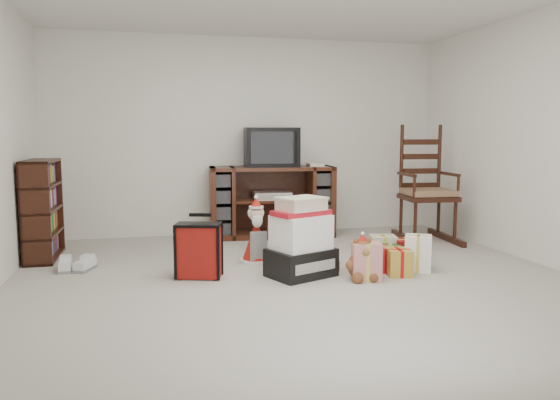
# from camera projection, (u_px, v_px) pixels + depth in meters

# --- Properties ---
(room) EXTENTS (5.01, 5.01, 2.51)m
(room) POSITION_uv_depth(u_px,v_px,m) (300.00, 138.00, 4.59)
(room) COLOR #A7A399
(room) RESTS_ON ground
(tv_stand) EXTENTS (1.58, 0.66, 0.88)m
(tv_stand) POSITION_uv_depth(u_px,v_px,m) (272.00, 201.00, 6.86)
(tv_stand) COLOR #461F14
(tv_stand) RESTS_ON floor
(bookshelf) EXTENTS (0.28, 0.84, 1.02)m
(bookshelf) POSITION_uv_depth(u_px,v_px,m) (43.00, 211.00, 5.63)
(bookshelf) COLOR black
(bookshelf) RESTS_ON floor
(rocking_chair) EXTENTS (0.66, 1.01, 1.45)m
(rocking_chair) POSITION_uv_depth(u_px,v_px,m) (425.00, 199.00, 6.61)
(rocking_chair) COLOR black
(rocking_chair) RESTS_ON floor
(gift_pile) EXTENTS (0.68, 0.60, 0.71)m
(gift_pile) POSITION_uv_depth(u_px,v_px,m) (301.00, 243.00, 4.92)
(gift_pile) COLOR black
(gift_pile) RESTS_ON floor
(red_suitcase) EXTENTS (0.42, 0.30, 0.58)m
(red_suitcase) POSITION_uv_depth(u_px,v_px,m) (199.00, 250.00, 4.86)
(red_suitcase) COLOR maroon
(red_suitcase) RESTS_ON floor
(stocking) EXTENTS (0.27, 0.13, 0.56)m
(stocking) POSITION_uv_depth(u_px,v_px,m) (316.00, 241.00, 5.13)
(stocking) COLOR #0F6C0C
(stocking) RESTS_ON floor
(teddy_bear) EXTENTS (0.25, 0.22, 0.37)m
(teddy_bear) POSITION_uv_depth(u_px,v_px,m) (362.00, 262.00, 4.82)
(teddy_bear) COLOR brown
(teddy_bear) RESTS_ON floor
(santa_figurine) EXTENTS (0.27, 0.26, 0.55)m
(santa_figurine) POSITION_uv_depth(u_px,v_px,m) (309.00, 233.00, 5.92)
(santa_figurine) COLOR #A71C12
(santa_figurine) RESTS_ON floor
(mrs_claus_figurine) EXTENTS (0.32, 0.31, 0.66)m
(mrs_claus_figurine) POSITION_uv_depth(u_px,v_px,m) (256.00, 238.00, 5.43)
(mrs_claus_figurine) COLOR #A71C12
(mrs_claus_figurine) RESTS_ON floor
(sneaker_pair) EXTENTS (0.35, 0.30, 0.10)m
(sneaker_pair) POSITION_uv_depth(u_px,v_px,m) (75.00, 266.00, 5.14)
(sneaker_pair) COLOR silver
(sneaker_pair) RESTS_ON floor
(gift_cluster) EXTENTS (0.75, 1.10, 0.26)m
(gift_cluster) POSITION_uv_depth(u_px,v_px,m) (389.00, 255.00, 5.24)
(gift_cluster) COLOR #B41423
(gift_cluster) RESTS_ON floor
(crt_television) EXTENTS (0.69, 0.53, 0.48)m
(crt_television) POSITION_uv_depth(u_px,v_px,m) (271.00, 147.00, 6.77)
(crt_television) COLOR black
(crt_television) RESTS_ON tv_stand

